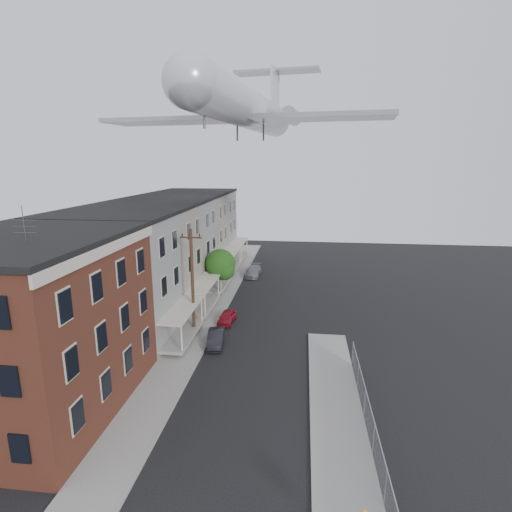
{
  "coord_description": "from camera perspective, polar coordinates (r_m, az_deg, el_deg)",
  "views": [
    {
      "loc": [
        3.31,
        -12.47,
        14.14
      ],
      "look_at": [
        0.66,
        9.57,
        8.93
      ],
      "focal_mm": 28.0,
      "sensor_mm": 36.0,
      "label": 1
    }
  ],
  "objects": [
    {
      "name": "curb_left",
      "position": [
        39.77,
        -4.3,
        -7.55
      ],
      "size": [
        0.15,
        62.0,
        0.14
      ],
      "primitive_type": "cube",
      "color": "gray",
      "rests_on": "ground"
    },
    {
      "name": "car_near",
      "position": [
        36.46,
        -4.17,
        -8.72
      ],
      "size": [
        1.47,
        3.26,
        1.09
      ],
      "primitive_type": "imported",
      "rotation": [
        0.0,
        0.0,
        -0.06
      ],
      "color": "maroon",
      "rests_on": "ground"
    },
    {
      "name": "row_house_d",
      "position": [
        53.02,
        -10.01,
        3.22
      ],
      "size": [
        11.98,
        7.0,
        10.3
      ],
      "color": "gray",
      "rests_on": "ground"
    },
    {
      "name": "row_house_b",
      "position": [
        40.1,
        -15.73,
        -0.28
      ],
      "size": [
        11.98,
        7.0,
        10.3
      ],
      "color": "gray",
      "rests_on": "ground"
    },
    {
      "name": "row_house_e",
      "position": [
        59.66,
        -8.08,
        4.39
      ],
      "size": [
        11.98,
        7.0,
        10.3
      ],
      "color": "slate",
      "rests_on": "ground"
    },
    {
      "name": "curb_right",
      "position": [
        23.23,
        7.98,
        -24.21
      ],
      "size": [
        0.15,
        26.0,
        0.14
      ],
      "primitive_type": "cube",
      "color": "gray",
      "rests_on": "ground"
    },
    {
      "name": "car_far",
      "position": [
        50.92,
        -0.42,
        -2.18
      ],
      "size": [
        1.96,
        4.41,
        1.26
      ],
      "primitive_type": "imported",
      "rotation": [
        0.0,
        0.0,
        -0.05
      ],
      "color": "slate",
      "rests_on": "ground"
    },
    {
      "name": "sidewalk_right",
      "position": [
        23.32,
        11.88,
        -24.24
      ],
      "size": [
        3.0,
        26.0,
        0.12
      ],
      "primitive_type": "cube",
      "color": "gray",
      "rests_on": "ground"
    },
    {
      "name": "airplane",
      "position": [
        39.88,
        -1.0,
        20.27
      ],
      "size": [
        26.47,
        30.22,
        8.7
      ],
      "color": "silver",
      "rests_on": "ground"
    },
    {
      "name": "corner_building",
      "position": [
        26.34,
        -29.61,
        -8.53
      ],
      "size": [
        10.31,
        12.3,
        12.15
      ],
      "color": "#3D1D13",
      "rests_on": "ground"
    },
    {
      "name": "row_house_c",
      "position": [
        46.48,
        -12.47,
        1.72
      ],
      "size": [
        11.98,
        7.0,
        10.3
      ],
      "color": "slate",
      "rests_on": "ground"
    },
    {
      "name": "car_mid",
      "position": [
        32.42,
        -5.77,
        -11.6
      ],
      "size": [
        1.62,
        3.61,
        1.15
      ],
      "primitive_type": "imported",
      "rotation": [
        0.0,
        0.0,
        0.12
      ],
      "color": "black",
      "rests_on": "ground"
    },
    {
      "name": "sidewalk_left",
      "position": [
        40.07,
        -6.35,
        -7.45
      ],
      "size": [
        3.0,
        62.0,
        0.12
      ],
      "primitive_type": "cube",
      "color": "gray",
      "rests_on": "ground"
    },
    {
      "name": "street_tree",
      "position": [
        42.65,
        -4.98,
        -1.36
      ],
      "size": [
        3.22,
        3.2,
        5.2
      ],
      "color": "black",
      "rests_on": "ground"
    },
    {
      "name": "chainlink_fence",
      "position": [
        22.17,
        16.46,
        -23.76
      ],
      "size": [
        0.06,
        18.06,
        1.9
      ],
      "color": "gray",
      "rests_on": "ground"
    },
    {
      "name": "row_house_a",
      "position": [
        33.96,
        -20.19,
        -3.01
      ],
      "size": [
        11.98,
        7.0,
        10.3
      ],
      "color": "slate",
      "rests_on": "ground"
    },
    {
      "name": "utility_pole",
      "position": [
        33.12,
        -9.07,
        -3.56
      ],
      "size": [
        1.8,
        0.26,
        9.0
      ],
      "color": "black",
      "rests_on": "ground"
    }
  ]
}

